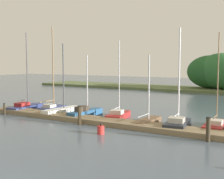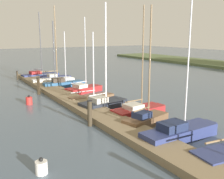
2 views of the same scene
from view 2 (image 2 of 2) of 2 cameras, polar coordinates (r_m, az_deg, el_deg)
dock_pier at (r=18.72m, az=-7.43°, el=-2.92°), size 29.91×1.80×0.35m
sailboat_0 at (r=31.31m, az=-15.15°, el=3.11°), size 1.62×4.31×7.30m
sailboat_1 at (r=29.36m, az=-11.99°, el=2.83°), size 1.20×3.30×7.81m
sailboat_2 at (r=27.16m, az=-12.37°, el=1.99°), size 1.25×4.20×6.16m
sailboat_3 at (r=25.01m, az=-10.26°, el=1.23°), size 1.14×3.93×5.16m
sailboat_4 at (r=22.94m, az=-5.92°, el=0.28°), size 1.91×3.55×6.29m
sailboat_5 at (r=20.05m, az=-4.21°, el=-1.47°), size 0.95×3.61×5.08m
sailboat_6 at (r=17.80m, az=-1.70°, el=-2.84°), size 1.76×3.52×6.88m
sailboat_7 at (r=16.66m, az=5.97°, el=-4.25°), size 1.46×3.75×6.58m
sailboat_8 at (r=14.74m, az=7.50°, el=-6.17°), size 1.68×3.20×6.39m
sailboat_9 at (r=13.14m, az=14.72°, el=-8.76°), size 1.22×4.40×6.85m
mooring_piling_0 at (r=30.67m, az=-19.75°, el=2.89°), size 0.20×0.20×1.00m
mooring_piling_1 at (r=22.69m, az=-15.59°, el=0.74°), size 0.30×0.30×1.41m
mooring_piling_2 at (r=14.41m, az=-4.82°, el=-5.11°), size 0.29×0.29×1.43m
channel_buoy_0 at (r=10.17m, az=-14.98°, el=-15.90°), size 0.44×0.44×0.63m
channel_buoy_1 at (r=19.71m, az=-17.45°, el=-2.30°), size 0.45×0.45×0.70m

